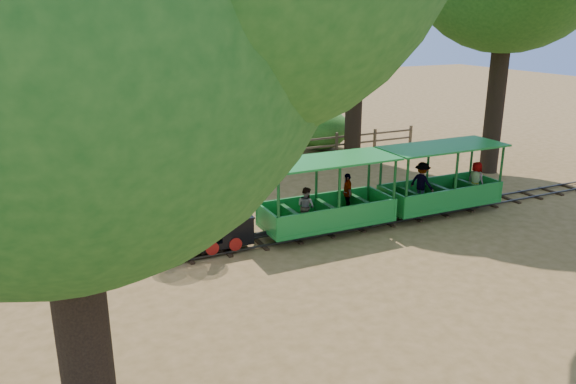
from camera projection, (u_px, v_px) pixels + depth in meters
name	position (u px, v px, depth m)	size (l,w,h in m)	color
ground	(325.00, 232.00, 15.89)	(90.00, 90.00, 0.00)	#A47746
track	(325.00, 230.00, 15.87)	(22.00, 1.00, 0.10)	#3F3D3A
locomotive	(202.00, 194.00, 14.04)	(2.44, 1.15, 2.80)	black
carriage_front	(327.00, 205.00, 15.69)	(3.91, 1.60, 2.03)	#1C842E
carriage_rear	(440.00, 187.00, 17.29)	(3.91, 1.60, 2.03)	#1C842E
fence	(229.00, 153.00, 22.62)	(18.10, 0.10, 1.00)	brown
shrub_west	(88.00, 157.00, 21.54)	(2.03, 1.57, 1.41)	#2D6B1E
shrub_mid_w	(214.00, 140.00, 23.57)	(2.57, 1.98, 1.78)	#2D6B1E
shrub_mid_e	(282.00, 137.00, 24.91)	(2.10, 1.61, 1.45)	#2D6B1E
shrub_east	(321.00, 129.00, 25.65)	(2.71, 2.08, 1.88)	#2D6B1E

